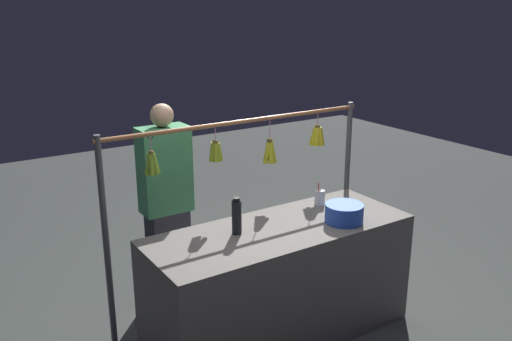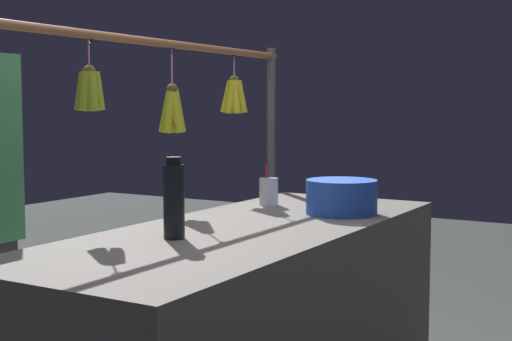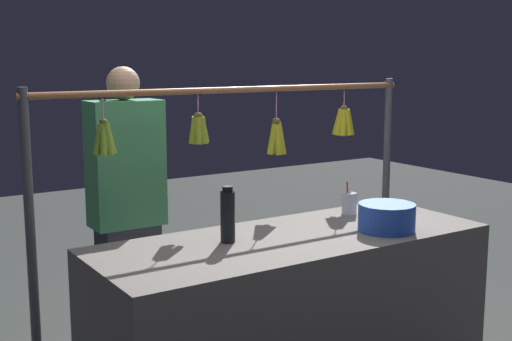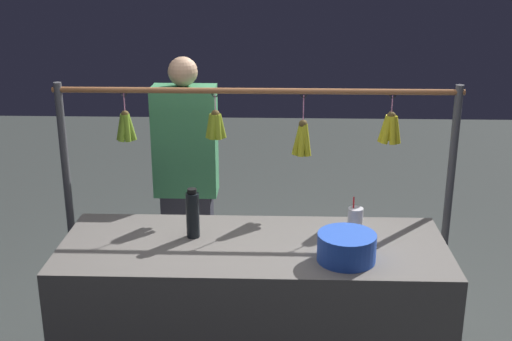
# 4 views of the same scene
# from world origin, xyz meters

# --- Properties ---
(display_rack) EXTENTS (2.22, 0.13, 1.57)m
(display_rack) POSITION_xyz_m (-0.03, -0.50, 1.11)
(display_rack) COLOR #4C4C51
(display_rack) RESTS_ON ground
(water_bottle) EXTENTS (0.07, 0.07, 0.26)m
(water_bottle) POSITION_xyz_m (0.31, -0.08, 0.98)
(water_bottle) COLOR black
(water_bottle) RESTS_ON market_counter
(blue_bucket) EXTENTS (0.28, 0.28, 0.13)m
(blue_bucket) POSITION_xyz_m (-0.44, 0.17, 0.92)
(blue_bucket) COLOR blue
(blue_bucket) RESTS_ON market_counter
(drink_cup) EXTENTS (0.08, 0.08, 0.18)m
(drink_cup) POSITION_xyz_m (-0.53, -0.21, 0.92)
(drink_cup) COLOR silver
(drink_cup) RESTS_ON market_counter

